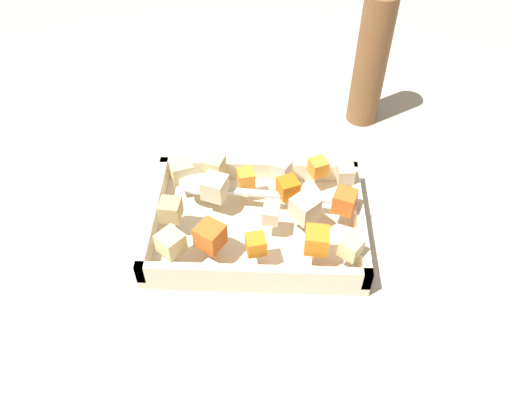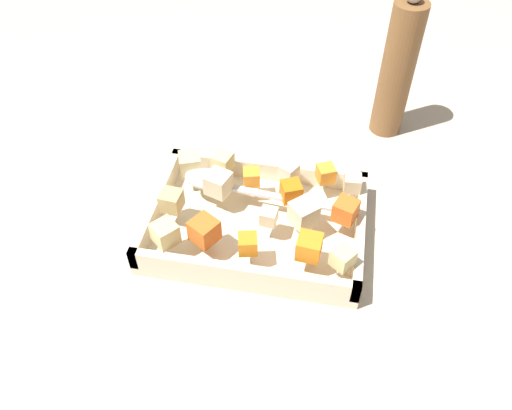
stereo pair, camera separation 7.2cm
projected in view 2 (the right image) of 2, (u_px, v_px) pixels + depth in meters
name	position (u px, v px, depth m)	size (l,w,h in m)	color
ground_plane	(265.00, 223.00, 0.77)	(4.00, 4.00, 0.00)	#BCB29E
baking_dish	(256.00, 225.00, 0.75)	(0.31, 0.22, 0.05)	beige
carrot_chunk_heap_side	(309.00, 247.00, 0.66)	(0.03, 0.03, 0.03)	orange
carrot_chunk_mid_left	(248.00, 244.00, 0.67)	(0.02, 0.02, 0.02)	orange
carrot_chunk_corner_nw	(291.00, 191.00, 0.73)	(0.03, 0.03, 0.03)	orange
carrot_chunk_front_center	(326.00, 174.00, 0.76)	(0.02, 0.02, 0.02)	orange
carrot_chunk_rim_edge	(251.00, 177.00, 0.76)	(0.02, 0.02, 0.02)	orange
carrot_chunk_heap_top	(204.00, 231.00, 0.68)	(0.03, 0.03, 0.03)	orange
carrot_chunk_corner_sw	(346.00, 210.00, 0.71)	(0.03, 0.03, 0.03)	orange
potato_chunk_near_spoon	(223.00, 162.00, 0.78)	(0.03, 0.03, 0.03)	#E0CC89
potato_chunk_near_left	(165.00, 233.00, 0.68)	(0.03, 0.03, 0.03)	#E0CC89
potato_chunk_corner_ne	(343.00, 258.00, 0.65)	(0.03, 0.03, 0.03)	#E0CC89
potato_chunk_under_handle	(190.00, 164.00, 0.77)	(0.03, 0.03, 0.03)	#E0CC89
potato_chunk_far_left	(269.00, 216.00, 0.70)	(0.02, 0.02, 0.02)	beige
potato_chunk_back_center	(352.00, 183.00, 0.75)	(0.02, 0.02, 0.02)	beige
potato_chunk_corner_se	(218.00, 183.00, 0.74)	(0.03, 0.03, 0.03)	beige
potato_chunk_far_right	(171.00, 201.00, 0.72)	(0.03, 0.03, 0.03)	tan
parsnip_chunk_near_right	(304.00, 213.00, 0.70)	(0.03, 0.03, 0.03)	beige
parsnip_chunk_center	(289.00, 171.00, 0.77)	(0.02, 0.02, 0.02)	silver
serving_spoon	(215.00, 181.00, 0.75)	(0.22, 0.05, 0.02)	silver
pepper_mill	(397.00, 70.00, 0.84)	(0.05, 0.05, 0.26)	brown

